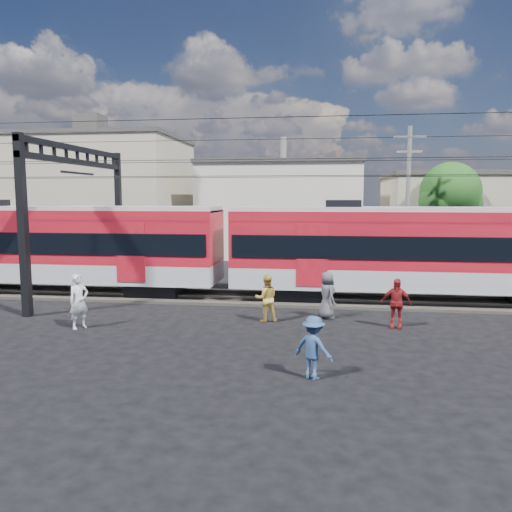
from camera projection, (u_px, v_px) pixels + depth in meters
name	position (u px, v px, depth m)	size (l,w,h in m)	color
ground	(275.00, 355.00, 14.59)	(120.00, 120.00, 0.00)	black
track_bed	(292.00, 298.00, 22.45)	(70.00, 3.40, 0.12)	#2D2823
rail_near	(291.00, 299.00, 21.70)	(70.00, 0.12, 0.12)	#59544C
rail_far	(293.00, 293.00, 23.18)	(70.00, 0.12, 0.12)	#59544C
commuter_train	(423.00, 248.00, 21.43)	(50.30, 3.08, 4.17)	black
catenary	(106.00, 185.00, 23.01)	(70.00, 9.30, 7.52)	black
building_west	(93.00, 196.00, 39.93)	(14.28, 10.20, 9.30)	tan
building_midwest	(283.00, 208.00, 40.99)	(12.24, 12.24, 7.30)	beige
building_mideast	(501.00, 217.00, 35.95)	(16.32, 10.20, 6.30)	tan
utility_pole_mid	(408.00, 198.00, 28.00)	(1.80, 0.24, 8.50)	slate
tree_near	(453.00, 196.00, 30.60)	(3.82, 3.64, 6.72)	#382619
pedestrian_a	(79.00, 301.00, 17.48)	(0.70, 0.46, 1.93)	silver
pedestrian_b	(266.00, 298.00, 18.46)	(0.85, 0.66, 1.75)	gold
pedestrian_c	(313.00, 348.00, 12.64)	(1.06, 0.61, 1.63)	navy
pedestrian_d	(396.00, 303.00, 17.53)	(1.04, 0.43, 1.78)	maroon
pedestrian_e	(327.00, 295.00, 18.93)	(0.88, 0.57, 1.80)	#47474C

